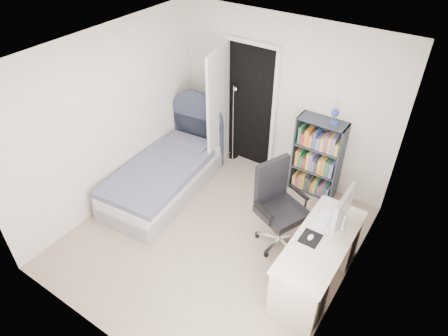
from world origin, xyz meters
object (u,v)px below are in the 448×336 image
Objects in this scene: floor_lamp at (234,130)px; office_chair at (278,201)px; nightstand at (194,132)px; bed at (166,174)px; bookcase at (317,159)px; desk at (318,259)px.

office_chair is at bearing -40.72° from floor_lamp.
office_chair is at bearing -26.83° from nightstand.
bookcase is (1.87, 1.23, 0.29)m from bed.
bookcase is at bearing 114.81° from desk.
bed reaches higher than nightstand.
floor_lamp is 0.92× the size of bookcase.
bed is 1.47× the size of desk.
floor_lamp is at bearing 178.38° from bookcase.
nightstand is at bearing -176.43° from bookcase.
bookcase reaches higher than bed.
floor_lamp is 2.73m from desk.
bookcase is 1.22× the size of office_chair.
floor_lamp is 1.94m from office_chair.
desk is (2.20, -1.61, -0.16)m from floor_lamp.
nightstand is 0.41× the size of floor_lamp.
bed is at bearing -75.05° from nightstand.
nightstand is 0.46× the size of office_chair.
bed is 1.46× the size of bookcase.
nightstand is 2.43m from office_chair.
bookcase is (1.48, -0.04, 0.03)m from floor_lamp.
nightstand is at bearing 104.95° from bed.
bookcase reaches higher than floor_lamp.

